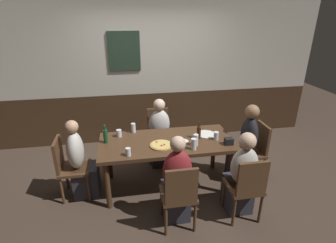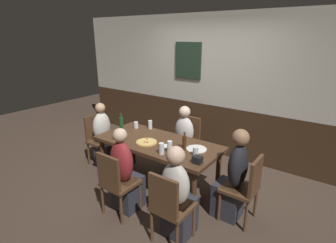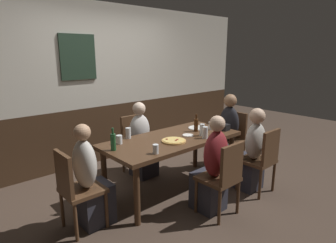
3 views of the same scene
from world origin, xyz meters
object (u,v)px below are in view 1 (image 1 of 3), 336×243
object	(u,v)px
beer_glass_tall	(194,144)
beer_bottle_brown	(199,132)
chair_mid_far	(159,131)
chair_right_near	(247,186)
chair_head_west	(68,165)
pizza	(161,145)
person_head_west	(81,165)
pint_glass_stout	(216,136)
person_mid_far	(160,137)
beer_bottle_green	(106,136)
chair_mid_near	(179,193)
person_right_near	(241,179)
beer_glass_half	(133,128)
pint_glass_pale	(196,141)
person_head_east	(245,148)
tumbler_short	(128,152)
person_mid_near	(176,186)
dining_table	(167,146)
tumbler_water	(119,134)
condiment_caddy	(229,141)
plate_white_small	(183,141)
chair_head_east	(254,148)
plate_white_large	(206,134)

from	to	relation	value
beer_glass_tall	beer_bottle_brown	xyz separation A→B (m)	(0.16, 0.30, 0.03)
chair_mid_far	chair_right_near	xyz separation A→B (m)	(0.82, -1.68, 0.00)
chair_head_west	pizza	bearing A→B (deg)	-6.04
person_head_west	pint_glass_stout	size ratio (longest dim) A/B	9.74
person_mid_far	beer_bottle_green	world-z (taller)	person_mid_far
beer_glass_tall	chair_mid_near	bearing A→B (deg)	-119.17
chair_right_near	person_right_near	size ratio (longest dim) A/B	0.78
chair_head_west	pizza	distance (m)	1.28
beer_glass_half	pizza	bearing A→B (deg)	-55.28
person_head_west	pint_glass_pale	distance (m)	1.59
person_mid_far	pint_glass_stout	size ratio (longest dim) A/B	9.60
chair_mid_far	person_head_east	distance (m)	1.45
beer_glass_tall	tumbler_short	size ratio (longest dim) A/B	1.45
person_right_near	person_mid_near	world-z (taller)	person_mid_near
person_mid_near	dining_table	bearing A→B (deg)	90.00
chair_mid_near	tumbler_water	bearing A→B (deg)	120.92
dining_table	chair_head_west	xyz separation A→B (m)	(-1.34, 0.00, -0.16)
dining_table	beer_bottle_brown	size ratio (longest dim) A/B	7.48
tumbler_water	condiment_caddy	distance (m)	1.54
chair_mid_near	pint_glass_stout	xyz separation A→B (m)	(0.69, 0.76, 0.30)
pizza	plate_white_small	distance (m)	0.32
condiment_caddy	plate_white_small	bearing A→B (deg)	163.56
person_mid_far	pint_glass_pale	distance (m)	1.00
person_head_west	chair_head_east	bearing A→B (deg)	0.00
pint_glass_stout	chair_mid_far	bearing A→B (deg)	126.70
dining_table	tumbler_water	distance (m)	0.71
beer_glass_tall	person_head_east	bearing A→B (deg)	18.67
pizza	plate_white_large	bearing A→B (deg)	18.09
chair_right_near	condiment_caddy	distance (m)	0.66
beer_glass_tall	tumbler_water	size ratio (longest dim) A/B	1.43
chair_mid_far	plate_white_small	bearing A→B (deg)	-76.45
chair_right_near	beer_glass_half	distance (m)	1.77
chair_head_east	tumbler_water	bearing A→B (deg)	172.93
person_head_east	tumbler_short	world-z (taller)	person_head_east
beer_bottle_brown	pint_glass_pale	bearing A→B (deg)	-116.55
pizza	tumbler_short	world-z (taller)	tumbler_short
chair_mid_far	condiment_caddy	world-z (taller)	chair_mid_far
person_right_near	pint_glass_stout	bearing A→B (deg)	102.33
pint_glass_stout	beer_bottle_brown	size ratio (longest dim) A/B	0.47
chair_mid_near	tumbler_short	bearing A→B (deg)	135.77
person_head_east	plate_white_large	distance (m)	0.64
beer_bottle_green	beer_bottle_brown	xyz separation A→B (m)	(1.29, -0.08, -0.01)
pint_glass_stout	plate_white_large	distance (m)	0.20
plate_white_small	beer_bottle_brown	bearing A→B (deg)	17.58
chair_mid_near	pizza	distance (m)	0.76
person_mid_far	person_right_near	bearing A→B (deg)	-58.91
dining_table	person_mid_near	size ratio (longest dim) A/B	1.60
chair_right_near	chair_mid_near	xyz separation A→B (m)	(-0.82, 0.00, 0.00)
chair_head_west	chair_right_near	bearing A→B (deg)	-21.25
chair_head_east	chair_mid_near	world-z (taller)	same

